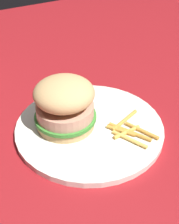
{
  "coord_description": "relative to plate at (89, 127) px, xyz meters",
  "views": [
    {
      "loc": [
        -0.24,
        -0.34,
        0.37
      ],
      "look_at": [
        -0.02,
        0.03,
        0.04
      ],
      "focal_mm": 46.87,
      "sensor_mm": 36.0,
      "label": 1
    }
  ],
  "objects": [
    {
      "name": "plate",
      "position": [
        0.0,
        0.0,
        0.0
      ],
      "size": [
        0.28,
        0.28,
        0.01
      ],
      "primitive_type": "cylinder",
      "color": "silver",
      "rests_on": "ground_plane"
    },
    {
      "name": "sandwich",
      "position": [
        -0.04,
        0.02,
        0.05
      ],
      "size": [
        0.11,
        0.11,
        0.1
      ],
      "color": "tan",
      "rests_on": "plate"
    },
    {
      "name": "ground_plane",
      "position": [
        0.02,
        -0.03,
        -0.01
      ],
      "size": [
        1.6,
        1.6,
        0.0
      ],
      "primitive_type": "plane",
      "color": "maroon"
    },
    {
      "name": "fries_pile",
      "position": [
        0.05,
        -0.05,
        0.01
      ],
      "size": [
        0.08,
        0.1,
        0.01
      ],
      "color": "gold",
      "rests_on": "plate"
    }
  ]
}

